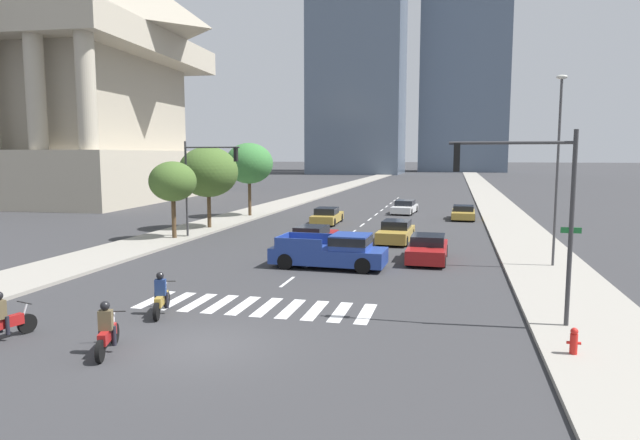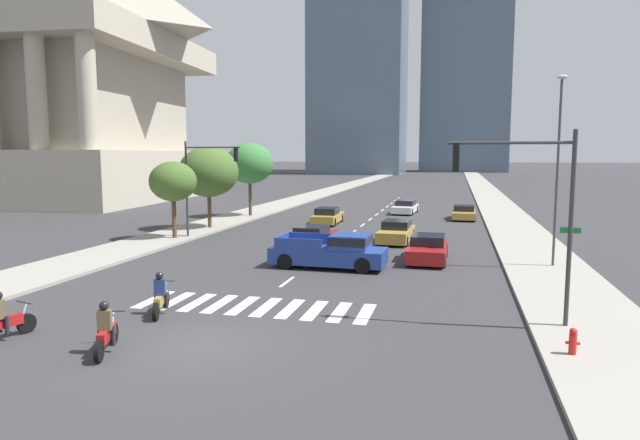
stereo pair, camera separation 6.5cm
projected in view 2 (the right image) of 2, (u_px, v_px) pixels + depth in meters
The scene contains 24 objects.
ground_plane at pixel (202, 346), 15.91m from camera, with size 800.00×800.00×0.00m, color #333335.
sidewalk_east at pixel (513, 226), 42.17m from camera, with size 4.00×260.00×0.15m, color gray.
sidewalk_west at pixel (235, 218), 47.51m from camera, with size 4.00×260.00×0.15m, color gray.
crosswalk_near at pixel (254, 306), 20.06m from camera, with size 8.55×2.55×0.01m.
lane_divider_center at pixel (370, 219), 47.08m from camera, with size 0.14×50.00×0.01m.
motorcycle_lead at pixel (161, 297), 19.06m from camera, with size 0.95×2.14×1.49m.
motorcycle_trailing at pixel (2, 321), 16.36m from camera, with size 0.84×2.01×1.49m.
motorcycle_third at pixel (106, 332), 15.31m from camera, with size 0.98×2.00×1.49m.
pickup_truck at pixel (334, 251), 26.78m from camera, with size 5.60×2.31×1.67m.
sedan_gold_0 at pixel (328, 216), 44.02m from camera, with size 1.96×4.76×1.29m.
sedan_gold_1 at pixel (464, 213), 46.96m from camera, with size 1.99×4.39×1.17m.
sedan_white_2 at pixel (405, 207), 51.68m from camera, with size 2.22×4.72×1.23m.
sedan_red_3 at pixel (428, 249), 28.56m from camera, with size 1.99×4.52×1.33m.
sedan_red_4 at pixel (313, 237), 32.99m from camera, with size 2.20×4.78×1.26m.
sedan_gold_5 at pixel (396, 232), 34.76m from camera, with size 2.06×4.70×1.35m.
fire_hydrant at pixel (573, 341), 14.80m from camera, with size 0.36×0.20×0.72m.
traffic_signal_near at pixel (526, 193), 17.17m from camera, with size 4.02×0.28×6.07m.
traffic_signal_far at pixel (205, 172), 35.78m from camera, with size 4.04×0.28×6.17m.
street_lamp_east at pixel (558, 159), 26.11m from camera, with size 0.50×0.24×8.98m.
street_tree_nearest at pixel (173, 182), 35.25m from camera, with size 2.99×2.99×4.89m.
street_tree_second at pixel (209, 172), 40.28m from camera, with size 4.31×4.31×5.90m.
street_tree_third at pixel (250, 163), 48.25m from camera, with size 4.15×4.15×6.32m.
war_memorial at pixel (51, 52), 66.95m from camera, with size 32.32×32.32×34.65m.
office_tower_left_skyline at pixel (359, 18), 156.01m from camera, with size 25.66×22.62×95.18m.
Camera 2 is at (6.95, -14.13, 5.46)m, focal length 31.15 mm.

